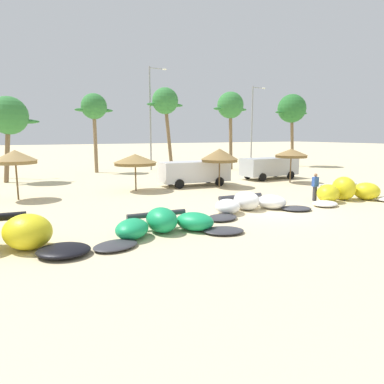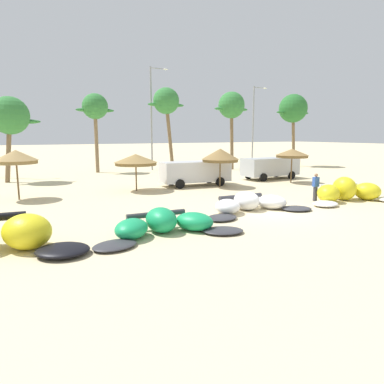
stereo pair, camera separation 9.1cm
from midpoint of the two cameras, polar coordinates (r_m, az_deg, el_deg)
ground_plane at (r=18.13m, az=13.18°, el=-3.14°), size 260.00×260.00×0.00m
kite_left at (r=13.72m, az=-4.68°, el=-5.31°), size 6.20×2.98×0.99m
kite_left_of_center at (r=17.99m, az=9.31°, el=-1.90°), size 6.32×2.95×0.97m
kite_center at (r=22.32m, az=23.90°, el=0.01°), size 6.16×3.47×1.39m
beach_umbrella_near_van at (r=22.99m, az=-26.98°, el=5.12°), size 2.48×2.48×2.96m
beach_umbrella_middle at (r=24.27m, az=-9.35°, el=5.23°), size 2.96×2.96×2.54m
beach_umbrella_near_palms at (r=25.72m, az=4.42°, el=6.00°), size 2.74×2.74×2.84m
beach_umbrella_outermost at (r=29.09m, az=15.78°, el=6.10°), size 2.59×2.59×2.72m
parked_van at (r=31.20m, az=12.25°, el=4.08°), size 5.17×2.29×1.84m
parked_car_second at (r=26.42m, az=0.09°, el=3.38°), size 5.37×2.44×1.84m
person_by_umbrellas at (r=21.59m, az=19.29°, el=0.77°), size 0.36×0.24×1.62m
palm_left at (r=31.88m, az=-27.81°, el=10.84°), size 4.51×3.01×6.84m
palm_left_of_gap at (r=37.03m, az=-15.75°, el=13.03°), size 3.80×2.53×7.88m
palm_center_left at (r=37.51m, az=-4.45°, el=14.33°), size 4.07×2.71×8.65m
palm_center_right at (r=39.24m, az=6.21°, el=13.69°), size 4.29×2.86×8.42m
palm_right_of_gap at (r=44.76m, az=15.89°, el=12.85°), size 5.06×3.37×8.62m
lamppost_west_center at (r=38.60m, az=-6.68°, el=12.56°), size 2.10×0.24×10.90m
lamppost_east_center at (r=44.21m, az=9.84°, el=11.20°), size 2.03×0.24×9.59m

